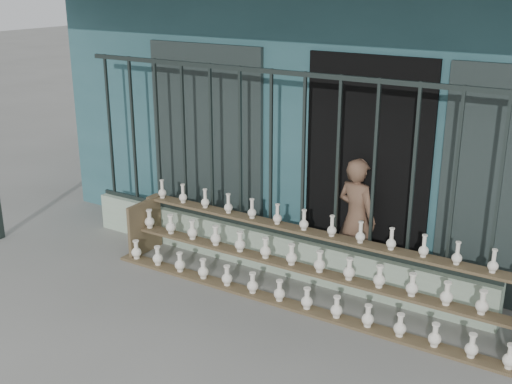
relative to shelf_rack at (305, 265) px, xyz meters
The scene contains 6 objects.
ground 1.16m from the shelf_rack, 126.52° to the right, with size 60.00×60.00×0.00m, color slate.
workshop_building 3.63m from the shelf_rack, 101.00° to the left, with size 7.40×6.60×3.21m.
parapet_wall 0.79m from the shelf_rack, 147.60° to the left, with size 5.00×0.20×0.45m, color #A7BFA4.
security_fence 1.25m from the shelf_rack, 147.60° to the left, with size 5.00×0.04×1.80m.
shelf_rack is the anchor object (origin of this frame).
elderly_woman 0.85m from the shelf_rack, 73.98° to the left, with size 0.49×0.32×1.34m, color brown.
Camera 1 is at (3.37, -4.39, 3.16)m, focal length 45.00 mm.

